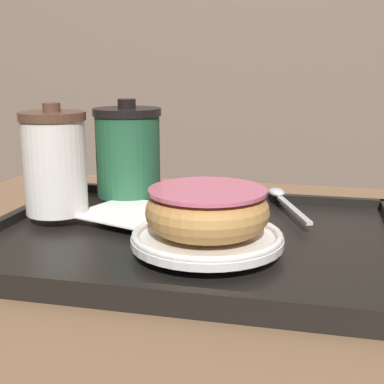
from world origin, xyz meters
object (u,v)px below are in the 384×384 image
coffee_cup_front (55,162)px  spoon (282,197)px  donut_chocolate_glazed (207,210)px  coffee_cup_rear (128,151)px

coffee_cup_front → spoon: (0.27, 0.13, -0.06)m
donut_chocolate_glazed → coffee_cup_rear: bearing=129.4°
coffee_cup_rear → donut_chocolate_glazed: bearing=-50.6°
coffee_cup_front → spoon: bearing=24.8°
donut_chocolate_glazed → spoon: 0.21m
coffee_cup_front → coffee_cup_rear: bearing=62.8°
spoon → donut_chocolate_glazed: bearing=142.7°
donut_chocolate_glazed → coffee_cup_front: bearing=160.0°
coffee_cup_front → donut_chocolate_glazed: 0.22m
coffee_cup_front → coffee_cup_rear: (0.06, 0.11, -0.00)m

